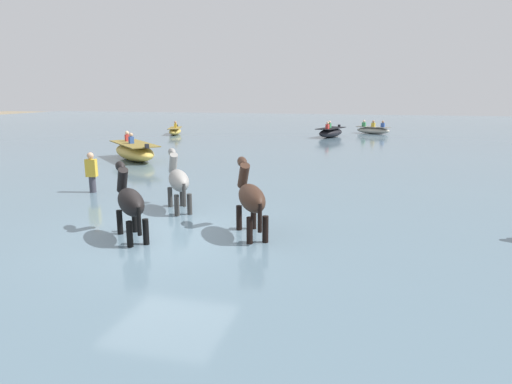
% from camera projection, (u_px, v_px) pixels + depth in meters
% --- Properties ---
extents(ground_plane, '(120.00, 120.00, 0.00)m').
position_uv_depth(ground_plane, '(169.00, 253.00, 9.72)').
color(ground_plane, '#84755B').
extents(water_surface, '(90.00, 90.00, 0.38)m').
position_uv_depth(water_surface, '(270.00, 169.00, 19.13)').
color(water_surface, slate).
rests_on(water_surface, ground).
extents(horse_lead_dark_bay, '(1.18, 1.75, 1.99)m').
position_uv_depth(horse_lead_dark_bay, '(251.00, 199.00, 9.57)').
color(horse_lead_dark_bay, '#382319').
rests_on(horse_lead_dark_bay, ground).
extents(horse_trailing_grey, '(1.28, 1.63, 1.93)m').
position_uv_depth(horse_trailing_grey, '(178.00, 182.00, 11.63)').
color(horse_trailing_grey, gray).
rests_on(horse_trailing_grey, ground).
extents(horse_flank_black, '(1.43, 1.52, 1.93)m').
position_uv_depth(horse_flank_black, '(130.00, 203.00, 9.36)').
color(horse_flank_black, black).
rests_on(horse_flank_black, ground).
extents(boat_far_offshore, '(3.61, 3.51, 1.25)m').
position_uv_depth(boat_far_offshore, '(134.00, 151.00, 20.34)').
color(boat_far_offshore, gold).
rests_on(boat_far_offshore, water_surface).
extents(boat_near_port, '(1.99, 3.14, 1.11)m').
position_uv_depth(boat_near_port, '(331.00, 132.00, 30.63)').
color(boat_near_port, black).
rests_on(boat_near_port, water_surface).
extents(boat_mid_outer, '(2.66, 1.74, 0.99)m').
position_uv_depth(boat_mid_outer, '(373.00, 130.00, 33.10)').
color(boat_mid_outer, '#B2AD9E').
rests_on(boat_mid_outer, water_surface).
extents(boat_mid_channel, '(1.55, 2.65, 0.97)m').
position_uv_depth(boat_mid_channel, '(175.00, 131.00, 32.50)').
color(boat_mid_channel, gold).
rests_on(boat_mid_channel, water_surface).
extents(person_spectator_far, '(0.35, 0.26, 1.63)m').
position_uv_depth(person_spectator_far, '(92.00, 177.00, 13.74)').
color(person_spectator_far, '#383842').
rests_on(person_spectator_far, ground).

